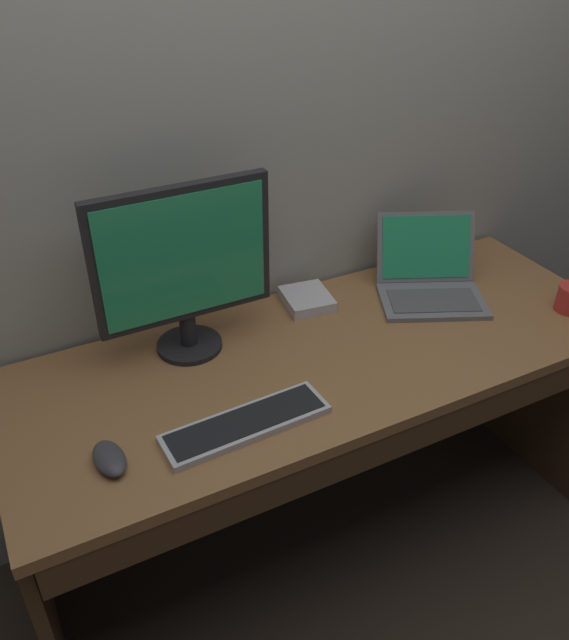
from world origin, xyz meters
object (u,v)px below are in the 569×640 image
at_px(computer_mouse, 110,458).
at_px(external_drive_box, 307,299).
at_px(external_monitor, 183,265).
at_px(wired_keyboard, 246,424).
at_px(laptop_space_gray, 430,280).

distance_m(computer_mouse, external_drive_box, 0.81).
bearing_deg(computer_mouse, external_monitor, 41.62).
xyz_separation_m(wired_keyboard, computer_mouse, (-0.32, 0.03, 0.01)).
bearing_deg(wired_keyboard, external_drive_box, 46.43).
relative_size(laptop_space_gray, external_monitor, 0.85).
height_order(computer_mouse, external_drive_box, same).
bearing_deg(computer_mouse, external_drive_box, 24.12).
bearing_deg(external_monitor, computer_mouse, -134.10).
bearing_deg(wired_keyboard, external_monitor, 90.95).
bearing_deg(computer_mouse, wired_keyboard, -9.43).
relative_size(laptop_space_gray, external_drive_box, 2.65).
height_order(external_monitor, wired_keyboard, external_monitor).
distance_m(external_monitor, wired_keyboard, 0.44).
height_order(laptop_space_gray, external_monitor, external_monitor).
xyz_separation_m(computer_mouse, external_drive_box, (0.71, 0.38, 0.00)).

